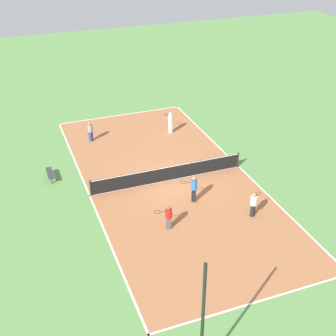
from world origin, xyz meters
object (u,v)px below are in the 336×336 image
(player_near_blue, at_px, (194,187))
(player_coach_red, at_px, (168,216))
(tennis_ball_far_baseline, at_px, (273,268))
(fence_post_back_right, at_px, (203,323))
(player_near_white, at_px, (254,203))
(tennis_ball_left_sideline, at_px, (155,156))
(tennis_net, at_px, (168,173))
(player_far_white, at_px, (170,121))
(player_baseline_gray, at_px, (90,130))
(bench, at_px, (50,174))

(player_near_blue, height_order, player_coach_red, player_near_blue)
(tennis_ball_far_baseline, bearing_deg, fence_post_back_right, 35.45)
(player_near_white, distance_m, fence_post_back_right, 10.68)
(player_coach_red, xyz_separation_m, tennis_ball_left_sideline, (-1.94, -7.75, -0.76))
(player_near_white, relative_size, tennis_ball_far_baseline, 21.75)
(tennis_net, bearing_deg, player_far_white, -112.18)
(player_near_blue, height_order, tennis_ball_left_sideline, player_near_blue)
(player_baseline_gray, bearing_deg, player_far_white, 50.35)
(tennis_ball_left_sideline, height_order, tennis_ball_far_baseline, same)
(tennis_net, relative_size, bench, 6.61)
(tennis_ball_left_sideline, bearing_deg, player_far_white, -126.53)
(tennis_net, bearing_deg, bench, -22.31)
(player_near_blue, distance_m, fence_post_back_right, 11.49)
(tennis_net, height_order, player_near_white, player_near_white)
(player_baseline_gray, height_order, fence_post_back_right, fence_post_back_right)
(player_near_white, bearing_deg, tennis_net, 82.92)
(player_near_white, bearing_deg, fence_post_back_right, -167.57)
(bench, distance_m, player_near_blue, 9.19)
(player_far_white, distance_m, tennis_ball_far_baseline, 15.67)
(player_far_white, bearing_deg, tennis_ball_left_sideline, 133.46)
(player_near_blue, height_order, player_near_white, player_near_blue)
(bench, relative_size, player_baseline_gray, 1.01)
(player_baseline_gray, xyz_separation_m, player_near_white, (-6.29, 12.27, 0.01))
(player_baseline_gray, xyz_separation_m, fence_post_back_right, (0.49, 20.33, 1.81))
(tennis_net, height_order, fence_post_back_right, fence_post_back_right)
(bench, bearing_deg, fence_post_back_right, 10.82)
(tennis_net, distance_m, player_near_blue, 2.78)
(bench, xyz_separation_m, player_near_blue, (-7.35, 5.48, 0.59))
(player_coach_red, bearing_deg, bench, -38.70)
(bench, distance_m, player_far_white, 10.06)
(player_far_white, bearing_deg, tennis_ball_far_baseline, 167.06)
(player_near_blue, bearing_deg, fence_post_back_right, 90.34)
(player_near_blue, relative_size, player_baseline_gray, 1.13)
(tennis_net, xyz_separation_m, tennis_ball_left_sideline, (-0.23, -3.17, -0.49))
(bench, height_order, fence_post_back_right, fence_post_back_right)
(tennis_net, bearing_deg, player_coach_red, 69.50)
(player_far_white, relative_size, player_coach_red, 1.17)
(player_near_white, bearing_deg, player_far_white, 54.68)
(tennis_ball_left_sideline, bearing_deg, tennis_net, 85.80)
(tennis_ball_left_sideline, bearing_deg, player_baseline_gray, -48.51)
(player_far_white, height_order, tennis_ball_far_baseline, player_far_white)
(player_near_blue, xyz_separation_m, fence_post_back_right, (4.29, 10.52, 1.69))
(player_coach_red, relative_size, tennis_ball_far_baseline, 20.64)
(player_near_blue, bearing_deg, tennis_ball_left_sideline, -64.35)
(tennis_net, bearing_deg, fence_post_back_right, 74.18)
(tennis_net, relative_size, fence_post_back_right, 1.84)
(player_coach_red, distance_m, tennis_ball_left_sideline, 8.02)
(player_near_blue, xyz_separation_m, tennis_ball_far_baseline, (-1.24, 6.58, -0.92))
(player_coach_red, bearing_deg, tennis_ball_left_sideline, -87.43)
(player_near_white, height_order, fence_post_back_right, fence_post_back_right)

